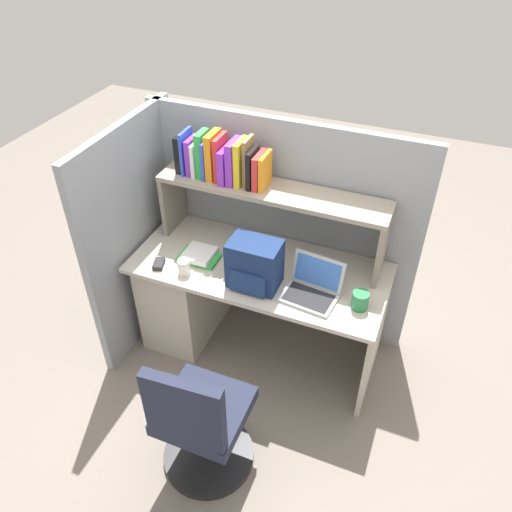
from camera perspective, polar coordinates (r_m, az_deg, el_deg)
The scene contains 13 objects.
ground_plane at distance 3.70m, azimuth 0.30°, elevation -9.94°, with size 8.00×8.00×0.00m, color slate.
desk at distance 3.53m, azimuth -5.57°, elevation -3.74°, with size 1.60×0.70×0.73m.
cubicle_partition_rear at distance 3.45m, azimuth 2.69°, elevation 3.13°, with size 1.84×0.05×1.55m, color gray.
cubicle_partition_left at distance 3.47m, azimuth -13.13°, elevation 2.30°, with size 0.05×1.06×1.55m, color gray.
overhead_hutch at distance 3.14m, azimuth 1.73°, elevation 5.96°, with size 1.44×0.28×0.45m.
reference_books_on_shelf at distance 3.13m, azimuth -3.73°, elevation 10.62°, with size 0.59×0.20×0.29m.
laptop at distance 2.98m, azimuth 6.28°, elevation -3.57°, with size 0.34×0.29×0.22m.
backpack at distance 2.97m, azimuth -0.20°, elevation -0.99°, with size 0.30×0.23×0.30m.
computer_mouse at distance 3.24m, azimuth -10.77°, elevation -0.87°, with size 0.06×0.10×0.03m, color #262628.
paper_cup at distance 3.14m, azimuth -8.02°, elevation -1.21°, with size 0.08×0.08×0.10m, color white.
snack_canister at distance 2.94m, azimuth 11.51°, elevation -4.86°, with size 0.10×0.10×0.11m, color #26723F.
desk_book_stack at distance 3.25m, azimuth -6.34°, elevation 0.07°, with size 0.25×0.19×0.06m.
office_chair at distance 2.85m, azimuth -6.16°, elevation -18.24°, with size 0.52×0.52×0.93m.
Camera 1 is at (0.91, -2.29, 2.76)m, focal length 35.92 mm.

